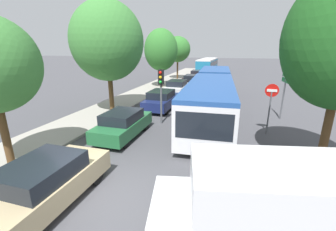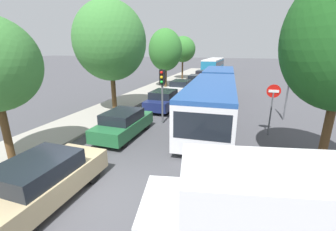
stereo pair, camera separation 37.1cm
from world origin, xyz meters
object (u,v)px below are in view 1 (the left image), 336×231
queued_car_tan (45,183)px  queued_car_black (191,80)px  articulated_bus (213,90)px  white_van (272,208)px  direction_sign_post (286,81)px  traffic_light (161,85)px  tree_left_far (161,51)px  tree_left_distant (178,49)px  queued_car_navy (161,100)px  tree_left_mid (109,43)px  queued_car_green (123,124)px  queued_car_red (197,75)px  city_bus_rear (208,64)px  queued_car_white (177,87)px  no_entry_sign (270,101)px

queued_car_tan → queued_car_black: queued_car_tan is taller
articulated_bus → white_van: bearing=8.1°
direction_sign_post → traffic_light: bearing=16.1°
traffic_light → tree_left_far: bearing=-165.5°
traffic_light → tree_left_distant: 20.47m
queued_car_navy → tree_left_mid: 5.57m
queued_car_green → traffic_light: (1.28, 2.69, 1.78)m
traffic_light → tree_left_far: 13.36m
queued_car_red → traffic_light: traffic_light is taller
white_van → tree_left_far: bearing=-77.8°
queued_car_black → queued_car_tan: bearing=-179.9°
articulated_bus → city_bus_rear: bearing=-175.8°
traffic_light → queued_car_green: bearing=-29.2°
queued_car_white → no_entry_sign: size_ratio=1.51×
traffic_light → direction_sign_post: (7.46, 3.22, 0.07)m
queued_car_navy → queued_car_white: 5.77m
white_van → tree_left_far: tree_left_far is taller
queued_car_navy → queued_car_white: queued_car_white is taller
city_bus_rear → traffic_light: bearing=-176.5°
queued_car_black → tree_left_distant: (-3.13, 5.18, 3.66)m
queued_car_red → white_van: (6.35, -28.28, 0.51)m
white_van → traffic_light: traffic_light is taller
queued_car_red → direction_sign_post: size_ratio=1.16×
queued_car_red → queued_car_tan: bearing=-179.7°
tree_left_mid → tree_left_far: tree_left_mid is taller
city_bus_rear → queued_car_red: 12.33m
queued_car_green → queued_car_red: bearing=-0.5°
white_van → tree_left_distant: size_ratio=0.86×
articulated_bus → tree_left_distant: (-6.75, 15.53, 2.83)m
articulated_bus → white_van: articulated_bus is taller
city_bus_rear → queued_car_white: city_bus_rear is taller
queued_car_black → tree_left_mid: (-3.43, -13.19, 4.23)m
queued_car_navy → queued_car_red: 16.76m
queued_car_green → no_entry_sign: size_ratio=1.46×
articulated_bus → queued_car_black: 11.00m
articulated_bus → city_bus_rear: size_ratio=1.54×
queued_car_white → traffic_light: (1.29, -9.04, 1.75)m
white_van → tree_left_distant: 29.90m
no_entry_sign → tree_left_mid: 11.14m
tree_left_mid → tree_left_distant: (0.30, 18.37, -0.57)m
traffic_light → no_entry_sign: bearing=86.0°
traffic_light → tree_left_distant: size_ratio=0.55×
articulated_bus → no_entry_sign: bearing=34.8°
articulated_bus → city_bus_rear: 28.16m
direction_sign_post → tree_left_mid: (-11.81, -1.61, 2.36)m
queued_car_green → no_entry_sign: (7.52, 2.67, 1.15)m
no_entry_sign → tree_left_mid: (-10.59, 1.63, 3.05)m
no_entry_sign → articulated_bus: bearing=-141.6°
tree_left_mid → queued_car_navy: bearing=27.0°
city_bus_rear → no_entry_sign: bearing=-165.7°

